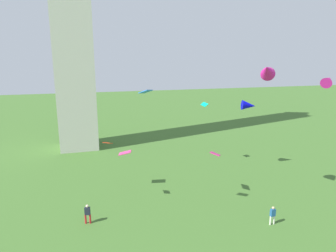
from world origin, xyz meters
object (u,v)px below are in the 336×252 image
(person_0, at_px, (88,213))
(person_1, at_px, (273,214))
(kite_flying_2, at_px, (146,92))
(kite_flying_6, at_px, (328,80))
(kite_flying_7, at_px, (204,104))
(kite_flying_0, at_px, (215,154))
(kite_flying_8, at_px, (267,71))
(kite_flying_5, at_px, (249,105))
(kite_flying_3, at_px, (108,143))
(kite_flying_4, at_px, (125,153))

(person_0, xyz_separation_m, person_1, (14.42, -4.42, -0.04))
(kite_flying_2, bearing_deg, kite_flying_6, -127.25)
(person_0, relative_size, kite_flying_7, 1.83)
(kite_flying_6, relative_size, kite_flying_7, 2.02)
(kite_flying_0, height_order, kite_flying_7, kite_flying_7)
(person_1, xyz_separation_m, kite_flying_6, (6.04, 2.11, 10.52))
(person_0, height_order, person_1, person_0)
(person_0, height_order, kite_flying_8, kite_flying_8)
(kite_flying_5, relative_size, kite_flying_8, 0.80)
(kite_flying_3, xyz_separation_m, kite_flying_7, (12.21, 7.38, 1.77))
(person_1, height_order, kite_flying_8, kite_flying_8)
(kite_flying_0, height_order, kite_flying_3, kite_flying_3)
(kite_flying_3, height_order, kite_flying_8, kite_flying_8)
(kite_flying_2, relative_size, kite_flying_4, 0.75)
(kite_flying_2, height_order, kite_flying_7, kite_flying_2)
(kite_flying_2, xyz_separation_m, kite_flying_3, (-2.60, 3.89, -4.79))
(kite_flying_5, height_order, kite_flying_8, kite_flying_8)
(person_0, relative_size, kite_flying_3, 1.55)
(kite_flying_0, bearing_deg, kite_flying_2, 145.61)
(person_0, height_order, kite_flying_7, kite_flying_7)
(kite_flying_0, relative_size, kite_flying_2, 1.52)
(person_1, xyz_separation_m, kite_flying_8, (0.67, 3.13, 11.37))
(person_1, relative_size, kite_flying_2, 1.46)
(kite_flying_0, height_order, kite_flying_5, kite_flying_5)
(kite_flying_4, height_order, kite_flying_5, kite_flying_5)
(kite_flying_0, xyz_separation_m, kite_flying_8, (3.13, -2.74, 7.84))
(kite_flying_8, bearing_deg, person_1, -62.79)
(person_1, height_order, kite_flying_5, kite_flying_5)
(kite_flying_0, bearing_deg, person_1, -124.61)
(kite_flying_5, bearing_deg, kite_flying_2, 136.88)
(person_0, bearing_deg, kite_flying_7, -133.06)
(kite_flying_3, xyz_separation_m, kite_flying_8, (13.03, -3.55, 6.18))
(kite_flying_2, relative_size, kite_flying_7, 1.19)
(kite_flying_0, bearing_deg, kite_flying_4, 94.90)
(person_0, distance_m, kite_flying_6, 23.11)
(person_1, distance_m, kite_flying_3, 14.98)
(kite_flying_4, relative_size, kite_flying_5, 0.76)
(kite_flying_3, xyz_separation_m, kite_flying_6, (18.40, -4.57, 5.34))
(person_0, distance_m, kite_flying_2, 11.10)
(kite_flying_3, distance_m, kite_flying_8, 14.85)
(kite_flying_3, xyz_separation_m, kite_flying_5, (16.44, 4.43, 1.89))
(kite_flying_5, relative_size, kite_flying_6, 1.03)
(kite_flying_0, xyz_separation_m, kite_flying_7, (2.31, 8.19, 3.43))
(kite_flying_0, height_order, kite_flying_4, kite_flying_0)
(kite_flying_0, xyz_separation_m, kite_flying_5, (6.54, 5.23, 3.55))
(person_1, xyz_separation_m, kite_flying_0, (-2.46, 5.88, 3.53))
(kite_flying_6, bearing_deg, kite_flying_8, 45.15)
(person_1, bearing_deg, kite_flying_4, -47.25)
(kite_flying_3, relative_size, kite_flying_6, 0.59)
(person_0, xyz_separation_m, kite_flying_4, (3.99, 5.66, 3.01))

